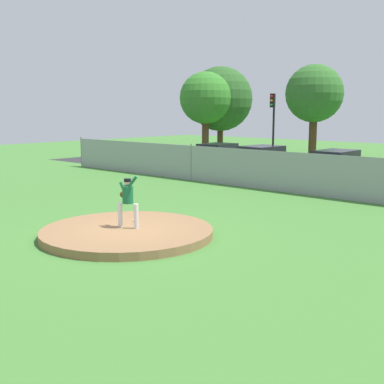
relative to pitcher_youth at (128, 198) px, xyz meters
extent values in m
plane|color=#427A33|center=(0.06, 5.91, -1.14)|extent=(80.00, 80.00, 0.00)
cube|color=#2B2B2D|center=(0.06, 14.41, -1.14)|extent=(44.00, 7.00, 0.01)
cylinder|color=olive|center=(0.06, -0.09, -1.02)|extent=(5.06, 5.06, 0.24)
cylinder|color=silver|center=(-0.24, -0.09, -0.54)|extent=(0.13, 0.13, 0.73)
cylinder|color=silver|center=(0.27, 0.09, -0.54)|extent=(0.13, 0.13, 0.73)
cylinder|color=#145933|center=(0.01, 0.00, 0.09)|extent=(0.32, 0.32, 0.52)
cylinder|color=#145933|center=(0.19, 0.00, 0.45)|extent=(0.41, 0.22, 0.46)
cylinder|color=#145933|center=(-0.17, 0.00, 0.22)|extent=(0.29, 0.18, 0.46)
ellipsoid|color=#4C2D14|center=(-0.29, 0.05, 0.05)|extent=(0.20, 0.12, 0.18)
sphere|color=tan|center=(0.01, 0.00, 0.45)|extent=(0.20, 0.20, 0.20)
cylinder|color=black|center=(0.01, 0.00, 0.52)|extent=(0.21, 0.21, 0.09)
sphere|color=white|center=(-0.47, 0.64, -0.87)|extent=(0.07, 0.07, 0.07)
cube|color=gray|center=(0.06, 9.91, -0.22)|extent=(32.64, 0.03, 1.84)
cylinder|color=slate|center=(-16.27, 9.91, -0.17)|extent=(0.07, 0.07, 1.94)
cylinder|color=slate|center=(-6.47, 9.91, -0.17)|extent=(0.07, 0.07, 1.94)
cube|color=silver|center=(-4.99, 14.27, -0.44)|extent=(2.10, 4.44, 0.76)
cube|color=black|center=(-4.99, 14.27, 0.23)|extent=(1.84, 2.48, 0.58)
cylinder|color=black|center=(-4.91, 15.61, -0.82)|extent=(1.95, 0.75, 0.64)
cylinder|color=black|center=(-5.07, 12.93, -0.82)|extent=(1.95, 0.75, 0.64)
cube|color=slate|center=(-8.76, 14.90, -0.48)|extent=(2.13, 4.19, 0.68)
cube|color=black|center=(-8.76, 14.90, 0.15)|extent=(1.87, 2.35, 0.60)
cylinder|color=black|center=(-8.84, 16.16, -0.82)|extent=(1.98, 0.76, 0.64)
cylinder|color=black|center=(-8.68, 13.64, -0.82)|extent=(1.98, 0.76, 0.64)
cube|color=#B7BABF|center=(-0.28, 13.92, -0.45)|extent=(1.80, 4.31, 0.75)
cube|color=black|center=(-0.28, 13.92, 0.24)|extent=(1.63, 2.38, 0.62)
cylinder|color=black|center=(-0.29, 15.25, -0.82)|extent=(1.81, 0.66, 0.64)
cylinder|color=black|center=(-0.26, 12.59, -0.82)|extent=(1.81, 0.66, 0.64)
cone|color=orange|center=(-6.89, 14.56, -0.86)|extent=(0.32, 0.32, 0.55)
cube|color=black|center=(-6.89, 14.56, -1.12)|extent=(0.40, 0.40, 0.03)
cylinder|color=black|center=(-7.23, 18.89, 1.23)|extent=(0.14, 0.14, 4.75)
cube|color=black|center=(-7.23, 18.71, 3.16)|extent=(0.28, 0.24, 0.90)
sphere|color=red|center=(-7.23, 18.59, 3.43)|extent=(0.18, 0.18, 0.18)
sphere|color=orange|center=(-7.23, 18.59, 3.16)|extent=(0.18, 0.18, 0.18)
sphere|color=green|center=(-7.23, 18.59, 2.89)|extent=(0.18, 0.18, 0.18)
cylinder|color=#4C331E|center=(-15.66, 23.71, 0.22)|extent=(0.50, 0.50, 2.72)
sphere|color=#2A5923|center=(-15.66, 23.71, 3.47)|extent=(5.40, 5.40, 5.40)
cylinder|color=#4C331E|center=(-15.26, 21.30, 0.45)|extent=(0.56, 0.56, 3.19)
sphere|color=#337B28|center=(-15.26, 21.30, 3.51)|extent=(4.17, 4.17, 4.17)
cylinder|color=#4C331E|center=(-7.56, 24.89, 0.56)|extent=(0.59, 0.59, 3.40)
sphere|color=#306728|center=(-7.56, 24.89, 3.78)|extent=(4.33, 4.33, 4.33)
camera|label=1|loc=(10.97, -9.29, 2.53)|focal=46.17mm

